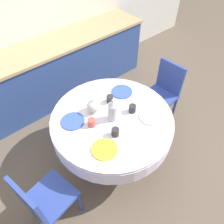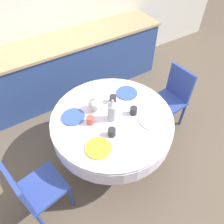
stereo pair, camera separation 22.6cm
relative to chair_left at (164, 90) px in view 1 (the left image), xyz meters
The scene contains 16 objects.
ground_plane 1.11m from the chair_left, behind, with size 12.00×12.00×0.00m, color brown.
wall_back 2.15m from the chair_left, 120.26° to the left, with size 7.00×0.05×2.60m.
kitchen_counter 1.70m from the chair_left, 125.96° to the left, with size 3.24×0.64×0.91m.
dining_table 1.01m from the chair_left, behind, with size 1.32×1.32×0.73m.
chair_left is the anchor object (origin of this frame).
chair_right 2.00m from the chair_left, behind, with size 0.47×0.47×0.87m.
plate_near_left 1.39m from the chair_left, 165.08° to the right, with size 0.25×0.25×0.01m, color yellow.
cup_near_left 1.20m from the chair_left, 165.85° to the right, with size 0.08×0.08×0.09m, color #28282D.
plate_near_right 0.81m from the chair_left, 152.84° to the right, with size 0.25×0.25×0.01m, color white.
cup_near_right 0.85m from the chair_left, 168.23° to the right, with size 0.08×0.08×0.09m, color #28282D.
plate_far_left 1.38m from the chair_left, behind, with size 0.25×0.25×0.01m, color #3856AD.
cup_far_left 1.27m from the chair_left, behind, with size 0.08×0.08×0.09m, color #CC4C3D.
plate_far_right 0.72m from the chair_left, 167.73° to the left, with size 0.25×0.25×0.01m, color #3856AD.
cup_far_right 0.92m from the chair_left, behind, with size 0.08×0.08×0.09m, color #28282D.
coffee_carafe 1.08m from the chair_left, behind, with size 0.10×0.10×0.28m.
teapot 1.15m from the chair_left, behind, with size 0.19×0.14×0.18m.
Camera 1 is at (-1.00, -1.18, 2.47)m, focal length 35.00 mm.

